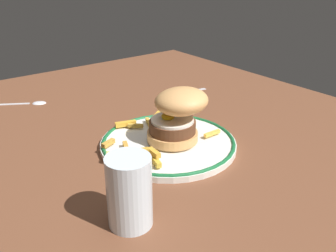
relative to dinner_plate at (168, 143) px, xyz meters
The scene contains 7 objects.
ground_plane 6.28cm from the dinner_plate, ahead, with size 146.51×109.22×4.00cm, color brown.
dinner_plate is the anchor object (origin of this frame).
burger 6.67cm from the dinner_plate, 46.46° to the left, with size 14.98×14.98×11.22cm.
fries_pile 4.08cm from the dinner_plate, 153.08° to the right, with size 20.21×25.62×2.98cm.
water_glass 24.72cm from the dinner_plate, 50.20° to the right, with size 6.46×6.46×10.83cm.
fork 32.99cm from the dinner_plate, 135.38° to the left, with size 3.92×14.42×0.36cm.
spoon 43.20cm from the dinner_plate, 161.64° to the right, with size 8.29×12.29×0.90cm.
Camera 1 is at (47.25, -40.49, 35.13)cm, focal length 39.24 mm.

